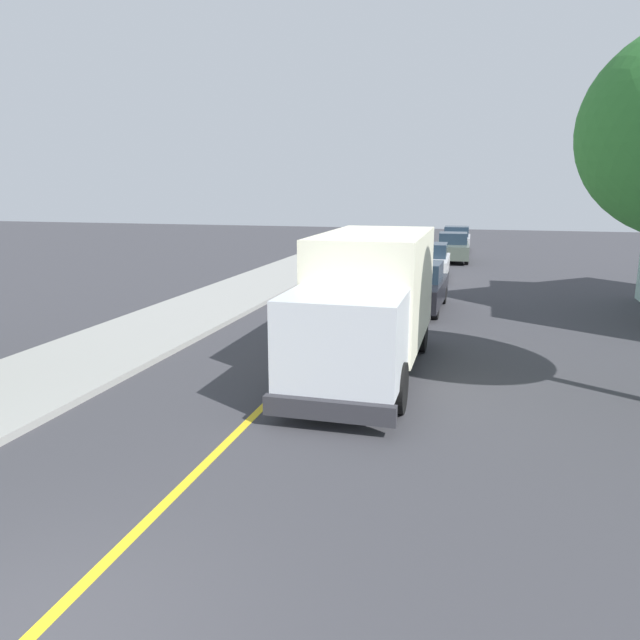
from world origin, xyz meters
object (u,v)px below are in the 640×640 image
object	(u,v)px
box_truck	(369,297)
parked_car_far	(453,248)
parked_car_near	(417,288)
parked_car_furthest	(456,240)
parked_car_mid	(429,262)

from	to	relation	value
box_truck	parked_car_far	xyz separation A→B (m)	(0.82, 22.25, -0.97)
parked_car_near	parked_car_furthest	size ratio (longest dim) A/B	1.00
parked_car_far	parked_car_near	bearing A→B (deg)	-91.84
parked_car_furthest	box_truck	bearing A→B (deg)	-91.57
parked_car_near	parked_car_mid	size ratio (longest dim) A/B	1.00
parked_car_near	parked_car_mid	world-z (taller)	same
parked_car_furthest	parked_car_mid	bearing A→B (deg)	-92.93
parked_car_near	parked_car_furthest	world-z (taller)	same
parked_car_furthest	parked_car_near	bearing A→B (deg)	-91.17
parked_car_mid	parked_car_furthest	xyz separation A→B (m)	(0.67, 13.08, 0.00)
box_truck	parked_car_furthest	bearing A→B (deg)	88.43
box_truck	parked_car_far	world-z (taller)	box_truck
parked_car_mid	parked_car_far	xyz separation A→B (m)	(0.72, 7.26, 0.00)
parked_car_near	parked_car_mid	distance (m)	7.48
box_truck	parked_car_mid	size ratio (longest dim) A/B	1.62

